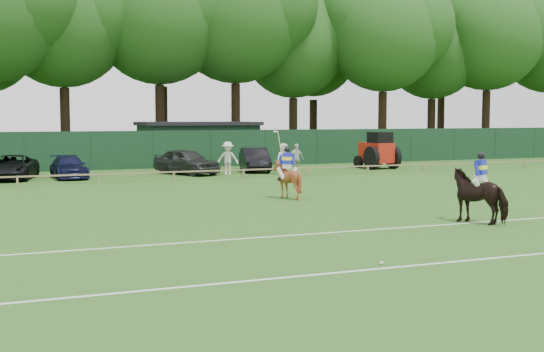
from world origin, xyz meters
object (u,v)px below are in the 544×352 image
sedan_navy (69,167)px  spectator_mid (296,159)px  horse_dark (480,196)px  utility_shed (198,143)px  horse_chestnut (287,179)px  tractor (378,151)px  polo_ball (381,263)px  spectator_left (228,158)px  spectator_right (284,159)px  estate_black (255,160)px  suv_black (12,167)px  hatch_grey (186,161)px

sedan_navy → spectator_mid: spectator_mid is taller
horse_dark → utility_shed: utility_shed is taller
horse_chestnut → tractor: (12.52, 13.58, 0.33)m
polo_ball → spectator_left: bearing=78.6°
horse_chestnut → spectator_right: (4.89, 11.59, 0.12)m
estate_black → spectator_right: spectator_right is taller
horse_dark → spectator_mid: size_ratio=1.16×
horse_chestnut → suv_black: bearing=-25.4°
estate_black → spectator_left: 2.98m
horse_chestnut → utility_shed: 22.43m
sedan_navy → spectator_mid: 13.15m
spectator_right → polo_ball: 26.35m
suv_black → polo_ball: bearing=-61.5°
horse_chestnut → sedan_navy: horse_chestnut is taller
suv_black → utility_shed: bearing=46.9°
hatch_grey → utility_shed: 9.11m
horse_chestnut → tractor: bearing=-104.2°
horse_dark → utility_shed: (-0.20, 30.99, 0.66)m
sedan_navy → polo_ball: bearing=-83.5°
hatch_grey → tractor: 12.98m
suv_black → sedan_navy: size_ratio=1.13×
hatch_grey → spectator_left: spectator_left is taller
spectator_left → spectator_mid: (4.02, -0.89, -0.07)m
hatch_grey → spectator_mid: size_ratio=2.51×
spectator_mid → spectator_right: spectator_right is taller
horse_dark → sedan_navy: bearing=-92.4°
horse_chestnut → hatch_grey: size_ratio=0.36×
estate_black → tractor: size_ratio=1.51×
utility_shed → tractor: (9.68, -8.66, -0.40)m
estate_black → polo_ball: estate_black is taller
spectator_mid → spectator_right: bearing=-171.8°
polo_ball → spectator_right: bearing=71.5°
spectator_mid → utility_shed: bearing=102.6°
suv_black → utility_shed: size_ratio=0.57×
estate_black → utility_shed: bearing=113.4°
estate_black → polo_ball: (-7.62, -27.79, -0.69)m
sedan_navy → estate_black: size_ratio=0.95×
spectator_left → estate_black: bearing=53.3°
horse_dark → utility_shed: size_ratio=0.25×
polo_ball → horse_chestnut: bearing=75.4°
suv_black → spectator_mid: size_ratio=2.67×
spectator_mid → estate_black: bearing=118.4°
estate_black → sedan_navy: bearing=-162.8°
spectator_mid → tractor: (6.75, 1.81, 0.24)m
utility_shed → horse_chestnut: bearing=-97.3°
suv_black → estate_black: 14.37m
estate_black → tractor: (8.37, -0.84, 0.40)m
spectator_left → spectator_mid: spectator_left is taller
spectator_mid → polo_ball: size_ratio=20.03×
estate_black → spectator_mid: bearing=-44.7°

